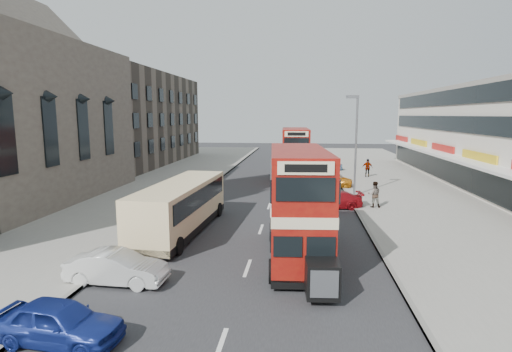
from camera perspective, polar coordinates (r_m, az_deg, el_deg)
The scene contains 20 objects.
ground at distance 15.98m, azimuth -2.21°, elevation -15.65°, with size 160.00×160.00×0.00m, color #28282B.
road_surface at distance 35.09m, azimuth 2.63°, elevation -2.12°, with size 12.00×90.00×0.01m, color #28282B.
pavement_right at distance 36.35m, azimuth 21.88°, elevation -2.25°, with size 12.00×90.00×0.15m, color gray.
pavement_left at distance 37.77m, azimuth -15.85°, elevation -1.56°, with size 12.00×90.00×0.15m, color gray.
kerb_left at distance 35.97m, azimuth -7.11°, elevation -1.79°, with size 0.20×90.00×0.16m, color gray.
kerb_right at distance 35.22m, azimuth 12.59°, elevation -2.16°, with size 0.20×90.00×0.16m, color gray.
brick_terrace at distance 57.71m, azimuth -18.63°, elevation 7.67°, with size 14.00×28.00×12.00m, color #66594C.
commercial_row at distance 40.54m, azimuth 32.41°, elevation 4.68°, with size 9.90×46.20×9.30m.
street_lamp at distance 32.73m, azimuth 13.98°, elevation 5.29°, with size 1.00×0.20×8.12m.
bus_main at distance 18.33m, azimuth 6.05°, elevation -3.97°, with size 3.03×8.96×4.90m.
bus_second at distance 40.02m, azimuth 5.62°, elevation 3.06°, with size 2.84×9.28×5.09m.
coach at distance 23.04m, azimuth -10.65°, elevation -4.10°, with size 3.03×9.98×2.61m.
car_left_near at distance 13.59m, azimuth -26.30°, elevation -18.18°, with size 1.52×3.78×1.29m, color navy.
car_left_front at distance 17.01m, azimuth -19.25°, elevation -12.24°, with size 1.37×3.94×1.30m, color silver.
car_right_a at distance 29.00m, azimuth 10.94°, elevation -3.38°, with size 1.67×4.10×1.19m, color #9F0F17.
car_right_b at distance 37.16m, azimuth 10.56°, elevation -0.80°, with size 1.80×3.91×1.09m, color orange.
car_right_c at distance 47.90m, azimuth 10.18°, elevation 1.37°, with size 1.38×3.44×1.17m, color teal.
pedestrian_near at distance 29.25m, azimuth 16.53°, elevation -2.51°, with size 0.69×0.47×1.86m, color gray.
pedestrian_far at distance 43.57m, azimuth 15.61°, elevation 1.14°, with size 1.11×0.46×1.89m, color gray.
cyclist at distance 36.07m, azimuth 8.50°, elevation -0.80°, with size 0.71×1.70×2.04m.
Camera 1 is at (2.19, -14.39, 6.59)m, focal length 28.02 mm.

